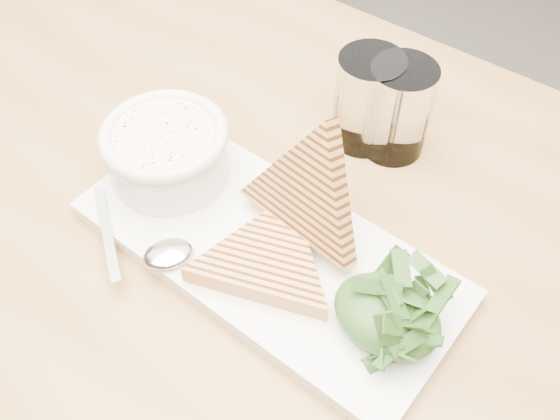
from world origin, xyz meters
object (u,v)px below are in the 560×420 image
Objects in this scene: table_top at (192,242)px; platter at (267,250)px; glass_near at (367,100)px; soup_bowl at (168,157)px; glass_far at (398,110)px.

platter reaches higher than table_top.
table_top is 0.24m from glass_near.
soup_bowl is (-0.06, 0.04, 0.06)m from table_top.
platter is 3.09× the size of soup_bowl.
glass_near is 0.03m from glass_far.
glass_near and glass_far have the same top height.
glass_far reaches higher than soup_bowl.
glass_near is (0.12, 0.18, 0.01)m from soup_bowl.
glass_far is at bearing 66.49° from table_top.
soup_bowl is at bearing 147.79° from table_top.
glass_near reaches higher than table_top.
platter is at bearing 15.75° from table_top.
glass_far is at bearing 50.86° from soup_bowl.
table_top is 10.61× the size of soup_bowl.
glass_near is (-0.02, 0.19, 0.04)m from platter.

